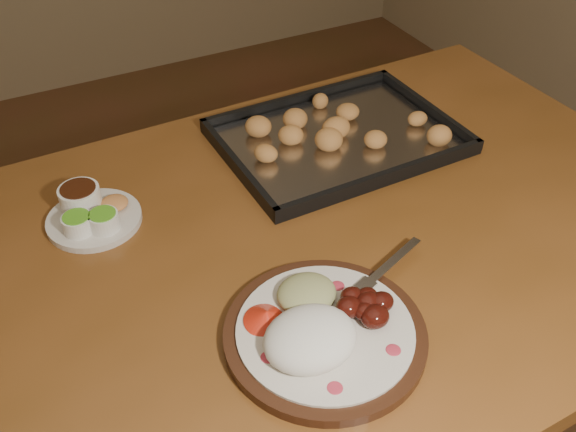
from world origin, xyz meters
TOP-DOWN VIEW (x-y plane):
  - dining_table at (0.27, -0.18)m, footprint 1.52×0.94m
  - dinner_plate at (0.23, -0.37)m, footprint 0.37×0.28m
  - condiment_saucer at (0.01, 0.02)m, footprint 0.16×0.16m
  - baking_tray at (0.50, 0.04)m, footprint 0.46×0.34m

SIDE VIEW (x-z plane):
  - dining_table at x=0.27m, z-range 0.28..1.03m
  - baking_tray at x=0.50m, z-range 0.74..0.79m
  - condiment_saucer at x=0.01m, z-range 0.74..0.80m
  - dinner_plate at x=0.23m, z-range 0.74..0.80m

